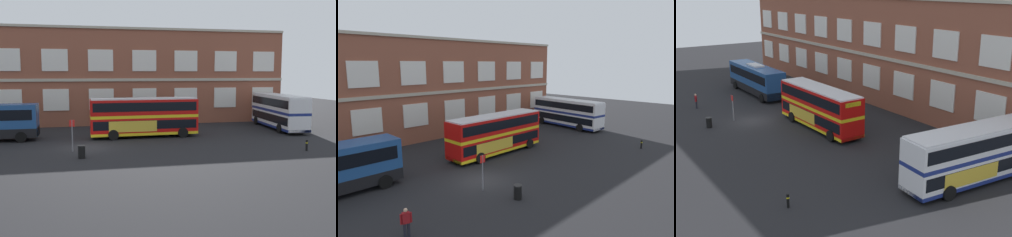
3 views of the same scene
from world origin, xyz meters
TOP-DOWN VIEW (x-y plane):
  - ground_plane at (0.00, 2.00)m, footprint 120.00×120.00m
  - brick_terminal_building at (-0.78, 17.98)m, footprint 54.68×8.19m
  - double_decker_near at (5.88, 4.53)m, footprint 11.03×2.96m
  - double_decker_middle at (22.50, 6.98)m, footprint 3.55×11.18m
  - waiting_passenger at (-8.11, -3.35)m, footprint 0.63×0.35m
  - bus_stand_flag at (-1.21, -1.59)m, footprint 0.44×0.10m
  - station_litter_bin at (-0.45, -4.39)m, footprint 0.60×0.60m
  - safety_bollard_west at (18.40, -5.53)m, footprint 0.19×0.19m

SIDE VIEW (x-z plane):
  - ground_plane at x=0.00m, z-range 0.00..0.00m
  - safety_bollard_west at x=18.40m, z-range 0.02..0.97m
  - station_litter_bin at x=-0.45m, z-range 0.01..1.04m
  - waiting_passenger at x=-8.11m, z-range 0.08..1.78m
  - bus_stand_flag at x=-1.21m, z-range 0.29..2.99m
  - double_decker_near at x=5.88m, z-range 0.11..4.18m
  - double_decker_middle at x=22.50m, z-range 0.11..4.18m
  - brick_terminal_building at x=-0.78m, z-range -0.15..12.21m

